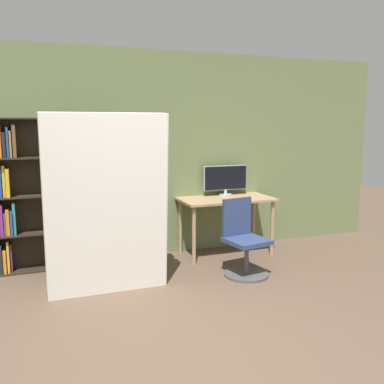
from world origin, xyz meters
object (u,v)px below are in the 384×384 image
(monitor, at_px, (225,179))
(bookshelf, at_px, (15,196))
(office_chair, at_px, (244,245))
(mattress_far, at_px, (104,201))
(mattress_near, at_px, (108,205))

(monitor, bearing_deg, bookshelf, 179.79)
(office_chair, relative_size, bookshelf, 0.49)
(office_chair, height_order, bookshelf, bookshelf)
(monitor, height_order, mattress_far, mattress_far)
(bookshelf, height_order, mattress_near, mattress_near)
(mattress_far, bearing_deg, monitor, 23.13)
(bookshelf, bearing_deg, mattress_far, -40.82)
(monitor, bearing_deg, mattress_far, -156.87)
(mattress_near, distance_m, mattress_far, 0.25)
(bookshelf, relative_size, mattress_near, 0.98)
(bookshelf, xyz_separation_m, mattress_far, (0.91, -0.78, 0.02))
(mattress_near, xyz_separation_m, mattress_far, (0.00, 0.25, -0.00))
(monitor, distance_m, bookshelf, 2.72)
(monitor, xyz_separation_m, mattress_far, (-1.81, -0.77, -0.06))
(bookshelf, bearing_deg, monitor, -0.21)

